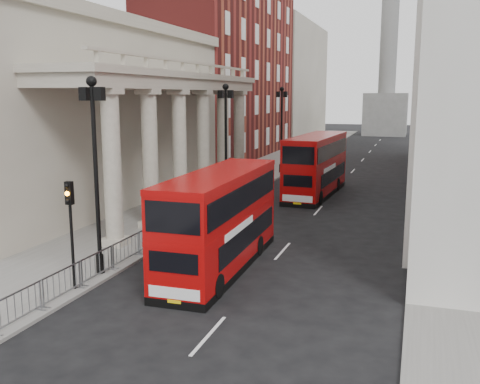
{
  "coord_description": "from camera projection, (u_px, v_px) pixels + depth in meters",
  "views": [
    {
      "loc": [
        12.07,
        -15.06,
        7.68
      ],
      "look_at": [
        3.32,
        11.33,
        2.61
      ],
      "focal_mm": 40.0,
      "sensor_mm": 36.0,
      "label": 1
    }
  ],
  "objects": [
    {
      "name": "crowd_barriers",
      "position": [
        81.0,
        274.0,
        21.24
      ],
      "size": [
        0.5,
        18.75,
        1.1
      ],
      "color": "gray",
      "rests_on": "sidewalk_west"
    },
    {
      "name": "monument_column",
      "position": [
        388.0,
        50.0,
        100.36
      ],
      "size": [
        8.0,
        8.0,
        54.2
      ],
      "color": "#60605E",
      "rests_on": "ground"
    },
    {
      "name": "bus_near",
      "position": [
        220.0,
        218.0,
        23.69
      ],
      "size": [
        2.59,
        10.13,
        4.36
      ],
      "rotation": [
        0.0,
        0.0,
        0.01
      ],
      "color": "#A10707",
      "rests_on": "ground"
    },
    {
      "name": "ground",
      "position": [
        53.0,
        312.0,
        19.18
      ],
      "size": [
        260.0,
        260.0,
        0.0
      ],
      "primitive_type": "plane",
      "color": "black",
      "rests_on": "ground"
    },
    {
      "name": "kerb",
      "position": [
        270.0,
        182.0,
        47.19
      ],
      "size": [
        0.2,
        140.0,
        0.14
      ],
      "primitive_type": "cube",
      "color": "slate",
      "rests_on": "ground"
    },
    {
      "name": "west_building_far",
      "position": [
        288.0,
        82.0,
        95.34
      ],
      "size": [
        9.0,
        30.0,
        20.0
      ],
      "primitive_type": "cube",
      "color": "gray",
      "rests_on": "ground"
    },
    {
      "name": "sidewalk_east",
      "position": [
        433.0,
        191.0,
        43.0
      ],
      "size": [
        3.0,
        140.0,
        0.12
      ],
      "primitive_type": "cube",
      "color": "slate",
      "rests_on": "ground"
    },
    {
      "name": "lamp_post_south",
      "position": [
        95.0,
        162.0,
        22.22
      ],
      "size": [
        1.05,
        0.44,
        8.32
      ],
      "color": "black",
      "rests_on": "sidewalk_west"
    },
    {
      "name": "brick_building",
      "position": [
        227.0,
        67.0,
        65.28
      ],
      "size": [
        9.0,
        32.0,
        22.0
      ],
      "primitive_type": "cube",
      "color": "maroon",
      "rests_on": "ground"
    },
    {
      "name": "traffic_light",
      "position": [
        70.0,
        215.0,
        20.62
      ],
      "size": [
        0.28,
        0.33,
        4.3
      ],
      "color": "black",
      "rests_on": "sidewalk_west"
    },
    {
      "name": "pedestrian_c",
      "position": [
        213.0,
        185.0,
        40.91
      ],
      "size": [
        0.8,
        0.57,
        1.52
      ],
      "primitive_type": "imported",
      "rotation": [
        0.0,
        0.0,
        6.4
      ],
      "color": "black",
      "rests_on": "sidewalk_west"
    },
    {
      "name": "sidewalk_west",
      "position": [
        239.0,
        181.0,
        48.11
      ],
      "size": [
        6.0,
        140.0,
        0.12
      ],
      "primitive_type": "cube",
      "color": "slate",
      "rests_on": "ground"
    },
    {
      "name": "lamp_post_north",
      "position": [
        281.0,
        124.0,
        52.1
      ],
      "size": [
        1.05,
        0.44,
        8.32
      ],
      "color": "black",
      "rests_on": "sidewalk_west"
    },
    {
      "name": "portico_building",
      "position": [
        86.0,
        119.0,
        38.16
      ],
      "size": [
        9.0,
        28.0,
        12.0
      ],
      "primitive_type": "cube",
      "color": "gray",
      "rests_on": "ground"
    },
    {
      "name": "east_building",
      "position": [
        476.0,
        32.0,
        41.86
      ],
      "size": [
        8.0,
        55.0,
        25.0
      ],
      "primitive_type": "cube",
      "color": "beige",
      "rests_on": "ground"
    },
    {
      "name": "pedestrian_b",
      "position": [
        155.0,
        201.0,
        33.86
      ],
      "size": [
        0.99,
        0.81,
        1.87
      ],
      "primitive_type": "imported",
      "rotation": [
        0.0,
        0.0,
        3.03
      ],
      "color": "black",
      "rests_on": "sidewalk_west"
    },
    {
      "name": "bus_far",
      "position": [
        316.0,
        164.0,
        41.22
      ],
      "size": [
        3.18,
        10.85,
        4.63
      ],
      "rotation": [
        0.0,
        0.0,
        -0.06
      ],
      "color": "#A10707",
      "rests_on": "ground"
    },
    {
      "name": "pedestrian_a",
      "position": [
        187.0,
        198.0,
        35.78
      ],
      "size": [
        0.61,
        0.44,
        1.54
      ],
      "primitive_type": "imported",
      "rotation": [
        0.0,
        0.0,
        0.14
      ],
      "color": "black",
      "rests_on": "sidewalk_west"
    },
    {
      "name": "lamp_post_mid",
      "position": [
        226.0,
        135.0,
        37.16
      ],
      "size": [
        1.05,
        0.44,
        8.32
      ],
      "color": "black",
      "rests_on": "sidewalk_west"
    }
  ]
}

